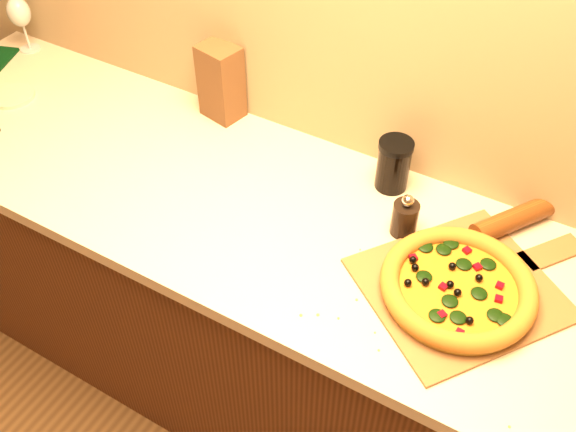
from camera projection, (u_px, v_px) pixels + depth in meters
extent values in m
plane|color=#9E8460|center=(396.00, 10.00, 1.49)|extent=(4.00, 0.00, 4.00)
cube|color=#401F0D|center=(317.00, 337.00, 1.94)|extent=(2.80, 0.65, 0.86)
cube|color=beige|center=(322.00, 236.00, 1.62)|extent=(2.84, 0.68, 0.04)
cube|color=brown|center=(458.00, 288.00, 1.47)|extent=(0.55, 0.56, 0.01)
cube|color=brown|center=(552.00, 253.00, 1.55)|extent=(0.15, 0.17, 0.01)
cylinder|color=#B6852D|center=(457.00, 291.00, 1.45)|extent=(0.33, 0.33, 0.02)
cylinder|color=yellow|center=(458.00, 288.00, 1.44)|extent=(0.28, 0.28, 0.01)
torus|color=#9A5D1C|center=(458.00, 285.00, 1.44)|extent=(0.35, 0.35, 0.04)
ellipsoid|color=black|center=(485.00, 285.00, 1.44)|extent=(0.04, 0.04, 0.01)
sphere|color=black|center=(438.00, 283.00, 1.44)|extent=(0.02, 0.02, 0.02)
cube|color=maroon|center=(459.00, 305.00, 1.40)|extent=(0.02, 0.02, 0.01)
cylinder|color=black|center=(405.00, 219.00, 1.57)|extent=(0.06, 0.06, 0.09)
sphere|color=silver|center=(408.00, 201.00, 1.53)|extent=(0.03, 0.03, 0.03)
cylinder|color=#5C290F|center=(520.00, 217.00, 1.61)|extent=(0.20, 0.26, 0.06)
cylinder|color=#5C290F|center=(572.00, 195.00, 1.66)|extent=(0.06, 0.07, 0.02)
cylinder|color=#5C290F|center=(465.00, 239.00, 1.55)|extent=(0.06, 0.07, 0.02)
cylinder|color=silver|center=(30.00, 49.00, 2.22)|extent=(0.07, 0.07, 0.00)
cylinder|color=silver|center=(27.00, 37.00, 2.19)|extent=(0.01, 0.01, 0.08)
ellipsoid|color=silver|center=(19.00, 12.00, 2.12)|extent=(0.08, 0.08, 0.10)
cube|color=brown|center=(221.00, 82.00, 1.87)|extent=(0.13, 0.11, 0.23)
cylinder|color=black|center=(393.00, 167.00, 1.68)|extent=(0.09, 0.09, 0.13)
cylinder|color=black|center=(396.00, 145.00, 1.63)|extent=(0.09, 0.09, 0.02)
cylinder|color=beige|center=(12.00, 96.00, 2.01)|extent=(0.17, 0.17, 0.01)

